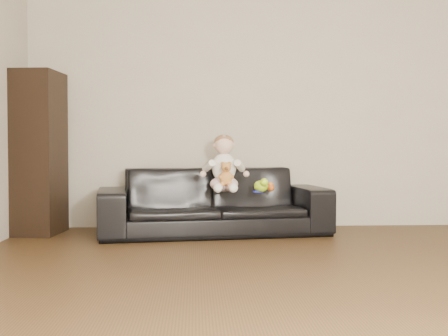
{
  "coord_description": "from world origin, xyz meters",
  "views": [
    {
      "loc": [
        -0.8,
        -3.07,
        0.81
      ],
      "look_at": [
        -0.53,
        2.15,
        0.63
      ],
      "focal_mm": 45.0,
      "sensor_mm": 36.0,
      "label": 1
    }
  ],
  "objects": [
    {
      "name": "toy_green",
      "position": [
        -0.2,
        2.05,
        0.47
      ],
      "size": [
        0.16,
        0.18,
        0.11
      ],
      "primitive_type": "ellipsoid",
      "rotation": [
        0.0,
        0.0,
        -0.18
      ],
      "color": "#A7E11A",
      "rests_on": "sofa"
    },
    {
      "name": "toy_rattle",
      "position": [
        -0.1,
        2.14,
        0.45
      ],
      "size": [
        0.09,
        0.09,
        0.07
      ],
      "primitive_type": "sphere",
      "rotation": [
        0.0,
        0.0,
        0.16
      ],
      "color": "#C75217",
      "rests_on": "sofa"
    },
    {
      "name": "baby",
      "position": [
        -0.53,
        2.13,
        0.65
      ],
      "size": [
        0.35,
        0.44,
        0.53
      ],
      "rotation": [
        0.0,
        0.0,
        0.01
      ],
      "color": "silver",
      "rests_on": "sofa"
    },
    {
      "name": "wall_back",
      "position": [
        0.0,
        2.75,
        1.3
      ],
      "size": [
        5.0,
        0.0,
        5.0
      ],
      "primitive_type": "plane",
      "rotation": [
        1.57,
        0.0,
        0.0
      ],
      "color": "#B5AC98",
      "rests_on": "ground"
    },
    {
      "name": "toy_blue_disc",
      "position": [
        -0.22,
        2.06,
        0.42
      ],
      "size": [
        0.13,
        0.13,
        0.01
      ],
      "primitive_type": "cylinder",
      "rotation": [
        0.0,
        0.0,
        0.38
      ],
      "color": "#1B25DC",
      "rests_on": "sofa"
    },
    {
      "name": "cabinet",
      "position": [
        -2.29,
        2.35,
        0.77
      ],
      "size": [
        0.44,
        0.57,
        1.54
      ],
      "primitive_type": "cube",
      "rotation": [
        0.0,
        0.0,
        -0.1
      ],
      "color": "black",
      "rests_on": "floor"
    },
    {
      "name": "floor",
      "position": [
        0.0,
        0.0,
        0.0
      ],
      "size": [
        5.5,
        5.5,
        0.0
      ],
      "primitive_type": "plane",
      "color": "#402B16",
      "rests_on": "ground"
    },
    {
      "name": "shelf_item",
      "position": [
        -2.27,
        2.35,
        1.12
      ],
      "size": [
        0.2,
        0.27,
        0.28
      ],
      "primitive_type": "cube",
      "rotation": [
        0.0,
        0.0,
        -0.1
      ],
      "color": "silver",
      "rests_on": "cabinet"
    },
    {
      "name": "teddy_bear",
      "position": [
        -0.52,
        1.97,
        0.58
      ],
      "size": [
        0.13,
        0.13,
        0.21
      ],
      "rotation": [
        0.0,
        0.0,
        0.18
      ],
      "color": "#C27D37",
      "rests_on": "sofa"
    },
    {
      "name": "sofa",
      "position": [
        -0.63,
        2.25,
        0.31
      ],
      "size": [
        2.24,
        1.12,
        0.63
      ],
      "primitive_type": "imported",
      "rotation": [
        0.0,
        0.0,
        0.14
      ],
      "color": "black",
      "rests_on": "floor"
    }
  ]
}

